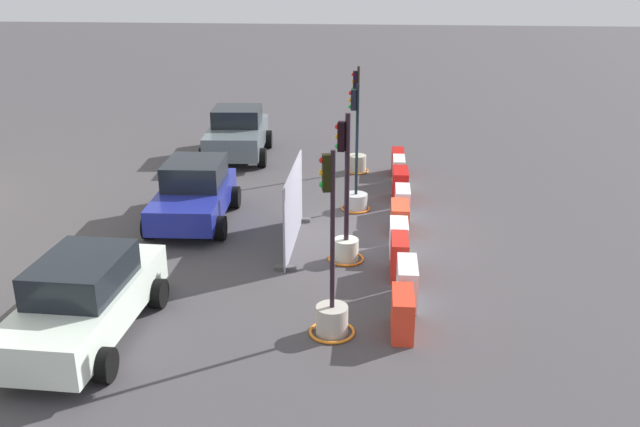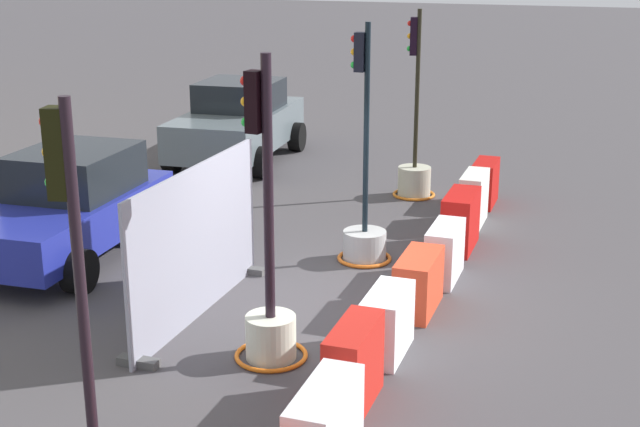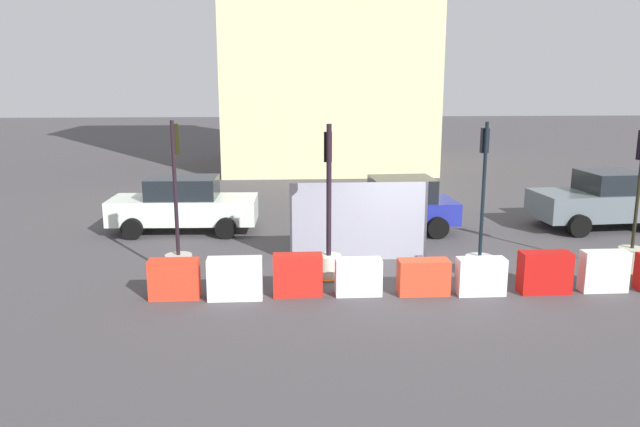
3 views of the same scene
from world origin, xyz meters
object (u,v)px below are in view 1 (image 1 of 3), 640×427
at_px(construction_barrier_3, 399,238).
at_px(construction_barrier_4, 400,218).
at_px(construction_barrier_1, 407,283).
at_px(construction_barrier_7, 399,172).
at_px(construction_barrier_6, 400,185).
at_px(car_blue_estate, 194,193).
at_px(car_grey_saloon, 237,133).
at_px(traffic_light_1, 346,232).
at_px(construction_barrier_5, 402,202).
at_px(car_white_van, 85,299).
at_px(traffic_light_0, 332,306).
at_px(traffic_light_3, 357,156).
at_px(traffic_light_2, 356,192).
at_px(construction_barrier_8, 398,162).
at_px(construction_barrier_2, 399,257).
at_px(construction_barrier_0, 402,314).

bearing_deg(construction_barrier_3, construction_barrier_4, -2.01).
bearing_deg(construction_barrier_1, construction_barrier_7, 0.23).
height_order(construction_barrier_1, construction_barrier_3, construction_barrier_1).
bearing_deg(construction_barrier_6, car_blue_estate, 112.44).
relative_size(construction_barrier_7, car_grey_saloon, 0.23).
bearing_deg(traffic_light_1, construction_barrier_5, -24.10).
bearing_deg(car_white_van, construction_barrier_3, -52.36).
height_order(traffic_light_0, construction_barrier_3, traffic_light_0).
distance_m(construction_barrier_4, car_white_van, 8.44).
bearing_deg(construction_barrier_4, construction_barrier_3, 177.99).
bearing_deg(construction_barrier_3, traffic_light_0, 161.42).
relative_size(traffic_light_1, traffic_light_3, 1.01).
height_order(traffic_light_3, car_grey_saloon, traffic_light_3).
distance_m(traffic_light_3, car_blue_estate, 6.57).
xyz_separation_m(traffic_light_2, traffic_light_3, (3.74, 0.12, 0.01)).
distance_m(construction_barrier_5, construction_barrier_8, 3.99).
bearing_deg(construction_barrier_7, traffic_light_0, 171.28).
relative_size(construction_barrier_2, construction_barrier_8, 1.08).
relative_size(construction_barrier_3, construction_barrier_8, 1.02).
relative_size(construction_barrier_5, car_white_van, 0.23).
distance_m(construction_barrier_1, construction_barrier_6, 6.63).
height_order(traffic_light_0, construction_barrier_4, traffic_light_0).
height_order(traffic_light_1, construction_barrier_8, traffic_light_1).
bearing_deg(construction_barrier_5, construction_barrier_1, 179.71).
xyz_separation_m(construction_barrier_0, construction_barrier_7, (9.23, -0.09, 0.03)).
bearing_deg(construction_barrier_1, construction_barrier_8, 0.24).
xyz_separation_m(traffic_light_0, traffic_light_3, (10.74, -0.06, -0.05)).
distance_m(construction_barrier_4, car_blue_estate, 5.58).
bearing_deg(construction_barrier_5, construction_barrier_6, 1.48).
bearing_deg(construction_barrier_1, traffic_light_2, 12.98).
relative_size(traffic_light_3, construction_barrier_4, 3.22).
distance_m(construction_barrier_3, construction_barrier_6, 4.02).
xyz_separation_m(traffic_light_0, construction_barrier_3, (4.00, -1.35, -0.19)).
distance_m(construction_barrier_7, car_blue_estate, 6.68).
relative_size(traffic_light_3, car_blue_estate, 0.89).
relative_size(construction_barrier_2, construction_barrier_4, 0.96).
distance_m(construction_barrier_3, construction_barrier_7, 5.35).
bearing_deg(construction_barrier_6, construction_barrier_3, 178.42).
relative_size(traffic_light_2, construction_barrier_3, 3.65).
bearing_deg(construction_barrier_3, construction_barrier_1, -177.34).
bearing_deg(construction_barrier_2, car_white_van, 118.95).
height_order(traffic_light_0, car_white_van, traffic_light_0).
bearing_deg(traffic_light_3, car_white_van, 157.74).
distance_m(traffic_light_0, construction_barrier_7, 9.46).
relative_size(traffic_light_2, traffic_light_3, 1.02).
xyz_separation_m(construction_barrier_7, car_white_van, (-9.90, 6.00, 0.36)).
bearing_deg(construction_barrier_0, construction_barrier_2, 0.27).
height_order(construction_barrier_6, car_blue_estate, car_blue_estate).
relative_size(construction_barrier_4, car_grey_saloon, 0.26).
xyz_separation_m(traffic_light_3, car_blue_estate, (-5.03, 4.22, 0.28)).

